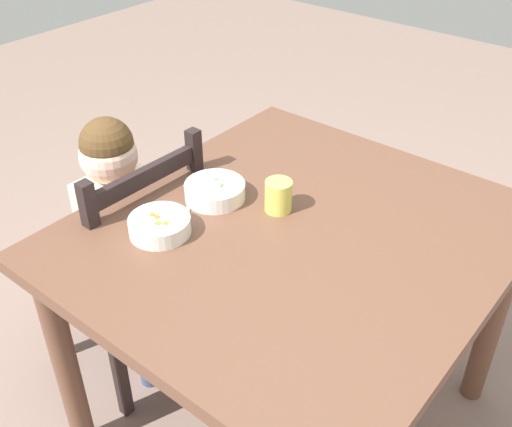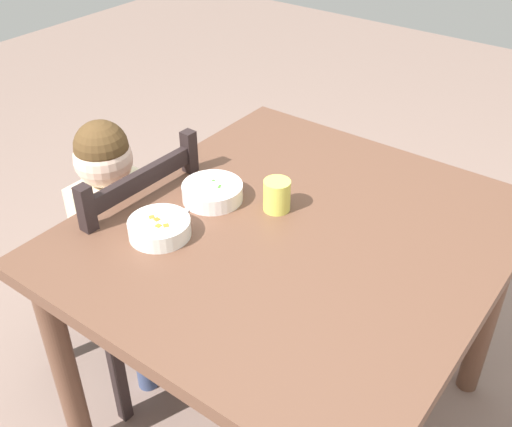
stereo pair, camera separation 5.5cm
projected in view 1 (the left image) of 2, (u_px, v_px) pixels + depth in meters
ground_plane at (286, 416)px, 2.00m from camera, size 8.00×8.00×0.00m
dining_table at (293, 263)px, 1.63m from camera, size 1.11×1.02×0.77m
dining_chair at (129, 264)px, 1.96m from camera, size 0.43×0.43×0.90m
child_figure at (124, 218)px, 1.85m from camera, size 0.32×0.31×0.95m
bowl_of_peas at (215, 191)px, 1.67m from camera, size 0.17×0.17×0.05m
bowl_of_carrots at (160, 225)px, 1.54m from camera, size 0.16×0.16×0.05m
spoon at (182, 222)px, 1.59m from camera, size 0.13×0.08×0.01m
drinking_cup at (278, 196)px, 1.62m from camera, size 0.07×0.07×0.09m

